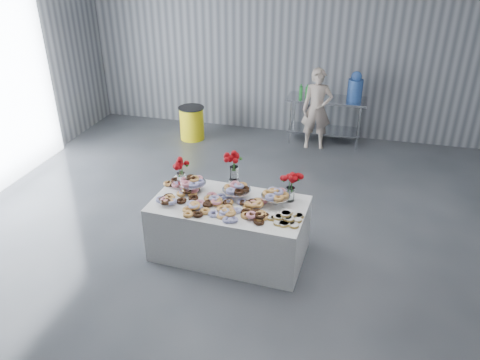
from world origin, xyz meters
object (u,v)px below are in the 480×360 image
object	(u,v)px
person	(317,109)
trash_barrel	(192,123)
water_jug	(355,87)
prep_table	(326,112)
display_table	(229,229)

from	to	relation	value
person	trash_barrel	xyz separation A→B (m)	(-2.44, -0.21, -0.43)
water_jug	trash_barrel	world-z (taller)	water_jug
prep_table	water_jug	xyz separation A→B (m)	(0.50, -0.00, 0.53)
prep_table	water_jug	distance (m)	0.73
water_jug	display_table	bearing A→B (deg)	-108.13
prep_table	person	bearing A→B (deg)	-116.56
person	display_table	bearing A→B (deg)	-107.77
prep_table	water_jug	size ratio (longest dim) A/B	2.71
prep_table	water_jug	bearing A→B (deg)	-0.00
prep_table	person	xyz separation A→B (m)	(-0.15, -0.30, 0.15)
person	trash_barrel	world-z (taller)	person
display_table	water_jug	bearing A→B (deg)	71.87
prep_table	trash_barrel	world-z (taller)	prep_table
display_table	prep_table	world-z (taller)	prep_table
display_table	trash_barrel	xyz separation A→B (m)	(-1.77, 3.51, -0.04)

